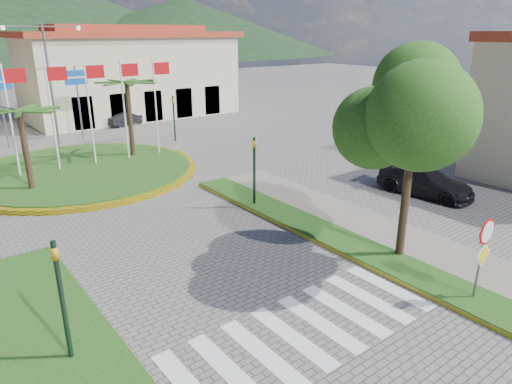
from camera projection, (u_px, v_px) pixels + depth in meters
sidewalk_right at (491, 287)px, 13.96m from camera, size 4.00×28.00×0.15m
verge_right at (471, 300)px, 13.27m from camera, size 1.60×28.00×0.18m
crosswalk at (303, 331)px, 12.02m from camera, size 8.00×3.00×0.01m
roundabout_island at (82, 170)px, 25.42m from camera, size 12.70×12.70×6.00m
stop_sign at (484, 247)px, 12.73m from camera, size 0.80×0.11×2.65m
deciduous_tree at (416, 109)px, 14.22m from camera, size 3.60×3.60×6.80m
traffic_light_left at (61, 292)px, 10.25m from camera, size 0.15×0.18×3.20m
traffic_light_right at (254, 165)px, 19.95m from camera, size 0.15×0.18×3.20m
traffic_light_far at (174, 114)px, 32.42m from camera, size 0.18×0.15×3.20m
direction_sign_west at (0, 95)px, 29.85m from camera, size 1.60×0.14×5.20m
direction_sign_east at (77, 90)px, 32.73m from camera, size 1.60×0.14×5.20m
street_lamp_centre at (50, 79)px, 30.53m from camera, size 4.80×0.16×8.00m
building_right at (130, 73)px, 41.89m from camera, size 19.08×9.54×8.05m
hill_far_east at (184, 27)px, 147.22m from camera, size 120.00×120.00×18.00m
car_dark_b at (126, 119)px, 38.40m from camera, size 3.62×2.02×1.13m
car_side_right at (425, 181)px, 21.92m from camera, size 2.49×4.81×1.33m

